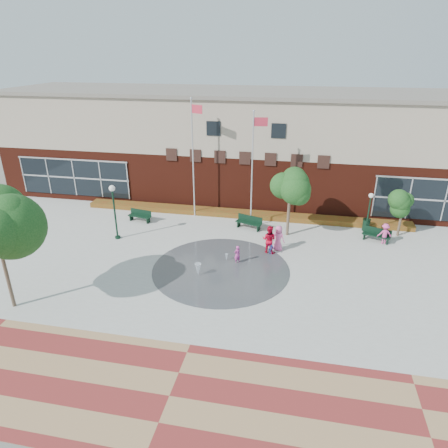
% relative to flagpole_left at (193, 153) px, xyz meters
% --- Properties ---
extents(ground, '(120.00, 120.00, 0.00)m').
position_rel_flagpole_left_xyz_m(ground, '(3.75, -10.98, -5.15)').
color(ground, '#666056').
rests_on(ground, ground).
extents(plaza_concrete, '(46.00, 18.00, 0.01)m').
position_rel_flagpole_left_xyz_m(plaza_concrete, '(3.75, -6.98, -5.14)').
color(plaza_concrete, '#A8A8A0').
rests_on(plaza_concrete, ground).
extents(paver_band, '(46.00, 6.00, 0.01)m').
position_rel_flagpole_left_xyz_m(paver_band, '(3.75, -17.98, -5.14)').
color(paver_band, maroon).
rests_on(paver_band, ground).
extents(splash_pad, '(8.40, 8.40, 0.01)m').
position_rel_flagpole_left_xyz_m(splash_pad, '(3.75, -7.98, -5.14)').
color(splash_pad, '#383A3D').
rests_on(splash_pad, ground).
extents(library_building, '(44.40, 10.40, 9.20)m').
position_rel_flagpole_left_xyz_m(library_building, '(3.75, 6.50, -0.50)').
color(library_building, '#4A170D').
rests_on(library_building, ground).
extents(flower_bed, '(26.00, 1.20, 0.40)m').
position_rel_flagpole_left_xyz_m(flower_bed, '(3.75, 0.62, -5.15)').
color(flower_bed, '#A71F0E').
rests_on(flower_bed, ground).
extents(flagpole_left, '(1.01, 0.51, 9.25)m').
position_rel_flagpole_left_xyz_m(flagpole_left, '(0.00, 0.00, 0.00)').
color(flagpole_left, silver).
rests_on(flagpole_left, ground).
extents(flagpole_right, '(1.06, 0.22, 8.65)m').
position_rel_flagpole_left_xyz_m(flagpole_right, '(4.73, -1.27, -0.32)').
color(flagpole_right, silver).
rests_on(flagpole_right, ground).
extents(lamp_left, '(0.42, 0.42, 3.98)m').
position_rel_flagpole_left_xyz_m(lamp_left, '(-4.35, -5.15, -2.68)').
color(lamp_left, black).
rests_on(lamp_left, ground).
extents(lamp_right, '(0.34, 0.34, 3.22)m').
position_rel_flagpole_left_xyz_m(lamp_right, '(13.06, -1.15, -3.15)').
color(lamp_right, black).
rests_on(lamp_right, ground).
extents(bench_left, '(1.92, 0.87, 0.93)m').
position_rel_flagpole_left_xyz_m(bench_left, '(-3.95, -1.95, -4.85)').
color(bench_left, black).
rests_on(bench_left, ground).
extents(bench_mid, '(2.06, 1.16, 1.00)m').
position_rel_flagpole_left_xyz_m(bench_mid, '(4.60, -1.68, -4.83)').
color(bench_mid, black).
rests_on(bench_mid, ground).
extents(bench_right, '(1.96, 1.15, 0.95)m').
position_rel_flagpole_left_xyz_m(bench_right, '(13.66, -2.07, -4.84)').
color(bench_right, black).
rests_on(bench_right, ground).
extents(trash_can, '(0.57, 0.57, 0.93)m').
position_rel_flagpole_left_xyz_m(trash_can, '(13.18, -0.33, -4.67)').
color(trash_can, black).
rests_on(trash_can, ground).
extents(tree_mid, '(2.93, 2.93, 4.94)m').
position_rel_flagpole_left_xyz_m(tree_mid, '(7.49, -2.22, -1.55)').
color(tree_mid, '#4D3C2E').
rests_on(tree_mid, ground).
extents(tree_small_right, '(1.91, 1.91, 3.27)m').
position_rel_flagpole_left_xyz_m(tree_small_right, '(15.36, -0.78, -2.76)').
color(tree_small_right, '#4D3C2E').
rests_on(tree_small_right, ground).
extents(water_jet_a, '(0.40, 0.40, 0.78)m').
position_rel_flagpole_left_xyz_m(water_jet_a, '(2.58, -9.01, -5.15)').
color(water_jet_a, white).
rests_on(water_jet_a, ground).
extents(water_jet_b, '(0.20, 0.20, 0.46)m').
position_rel_flagpole_left_xyz_m(water_jet_b, '(3.90, -6.89, -5.15)').
color(water_jet_b, white).
rests_on(water_jet_b, ground).
extents(child_splash, '(0.52, 0.51, 1.21)m').
position_rel_flagpole_left_xyz_m(child_splash, '(4.61, -7.03, -4.54)').
color(child_splash, '#C93E9C').
rests_on(child_splash, ground).
extents(adult_red, '(1.08, 0.92, 1.93)m').
position_rel_flagpole_left_xyz_m(adult_red, '(6.42, -5.23, -4.19)').
color(adult_red, red).
rests_on(adult_red, ground).
extents(adult_pink, '(1.01, 0.86, 1.75)m').
position_rel_flagpole_left_xyz_m(adult_pink, '(7.00, -4.72, -4.27)').
color(adult_pink, pink).
rests_on(adult_pink, ground).
extents(child_blue, '(0.57, 0.42, 0.90)m').
position_rel_flagpole_left_xyz_m(child_blue, '(6.57, -5.46, -4.70)').
color(child_blue, '#3A53BD').
rests_on(child_blue, ground).
extents(person_bench, '(1.02, 0.65, 1.49)m').
position_rel_flagpole_left_xyz_m(person_bench, '(14.12, -2.33, -4.41)').
color(person_bench, '#DE4893').
rests_on(person_bench, ground).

